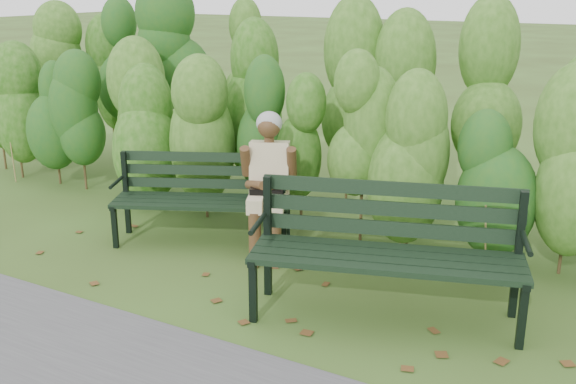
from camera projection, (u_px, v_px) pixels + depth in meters
The scene contains 6 objects.
ground at pixel (268, 287), 5.71m from camera, with size 80.00×80.00×0.00m, color #38481C.
hedge_band at pixel (360, 106), 6.88m from camera, with size 11.04×1.67×2.42m.
leaf_litter at pixel (252, 280), 5.84m from camera, with size 5.31×2.24×0.01m.
bench_left at pixel (204, 191), 6.62m from camera, with size 1.79×1.22×0.86m.
bench_right at pixel (388, 241), 5.10m from camera, with size 2.13×1.23×1.01m.
seated_woman at pixel (268, 175), 6.33m from camera, with size 0.65×0.84×1.32m.
Camera 1 is at (2.68, -4.46, 2.48)m, focal length 42.00 mm.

